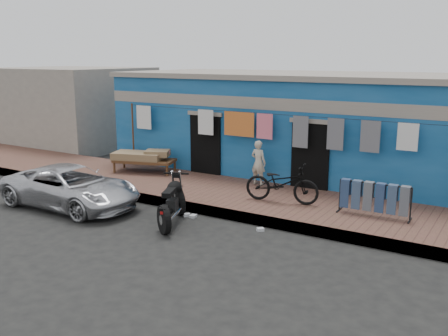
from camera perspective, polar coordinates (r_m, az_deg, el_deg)
ground at (r=11.23m, az=-5.39°, el=-7.65°), size 80.00×80.00×0.00m
sidewalk at (r=13.58m, az=2.21°, el=-3.43°), size 28.00×3.00×0.25m
curb at (r=12.39m, az=-1.09°, el=-5.02°), size 28.00×0.10×0.25m
building at (r=16.79m, az=8.97°, el=4.97°), size 12.20×5.20×3.36m
neighbor_left at (r=23.31m, az=-16.98°, el=6.73°), size 6.00×5.00×3.40m
clothesline at (r=14.29m, az=4.88°, el=4.26°), size 10.06×0.06×2.10m
car at (r=13.66m, az=-17.11°, el=-2.02°), size 3.98×1.85×1.12m
seated_person at (r=14.38m, az=3.95°, el=0.62°), size 0.50×0.36×1.30m
bicycle at (r=12.69m, az=6.65°, el=-1.24°), size 1.97×0.96×1.22m
motorcycle at (r=11.82m, az=-6.01°, el=-3.74°), size 1.88×2.20×1.13m
charpoy at (r=16.21m, az=-9.06°, el=0.76°), size 2.57×2.12×0.68m
jeans_rack at (r=12.09m, az=16.80°, el=-3.37°), size 1.73×0.43×0.82m
litter_a at (r=12.47m, az=-4.28°, el=-5.38°), size 0.20×0.20×0.07m
litter_b at (r=11.44m, az=4.18°, el=-7.04°), size 0.19×0.19×0.08m
litter_c at (r=12.36m, az=-3.55°, el=-5.53°), size 0.16×0.20×0.07m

